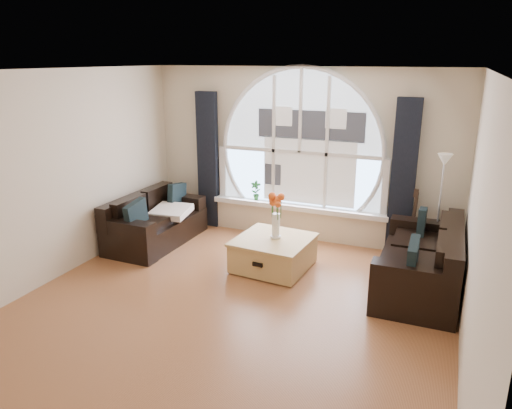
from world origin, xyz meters
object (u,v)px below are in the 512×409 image
Objects in this scene: vase_flowers at (276,211)px; potted_plant at (256,190)px; guitar at (414,223)px; sofa_left at (156,218)px; coffee_chest at (273,252)px; floor_lamp at (439,211)px; sofa_right at (420,259)px.

vase_flowers is 2.16× the size of potted_plant.
vase_flowers is at bearing -136.91° from guitar.
sofa_left is 2.07m from coffee_chest.
sofa_left is at bearing -169.41° from floor_lamp.
sofa_right is (3.97, -0.09, 0.00)m from sofa_left.
potted_plant is at bearing 173.67° from floor_lamp.
sofa_left is 0.91× the size of sofa_right.
sofa_left reaches higher than coffee_chest.
vase_flowers reaches higher than guitar.
sofa_right is at bearing 2.44° from vase_flowers.
vase_flowers is at bearing 74.00° from coffee_chest.
sofa_right is 1.07m from guitar.
sofa_right is at bearing -23.43° from potted_plant.
sofa_right is 0.96m from floor_lamp.
floor_lamp is (4.12, 0.77, 0.40)m from sofa_left.
floor_lamp is 2.88m from potted_plant.
vase_flowers is 2.25m from floor_lamp.
floor_lamp reaches higher than guitar.
vase_flowers is (-1.90, -0.08, 0.43)m from sofa_right.
guitar is (-0.18, 1.04, 0.13)m from sofa_right.
vase_flowers reaches higher than coffee_chest.
floor_lamp is at bearing 24.72° from vase_flowers.
potted_plant is (-0.82, 1.26, -0.12)m from vase_flowers.
sofa_right is at bearing -70.34° from guitar.
guitar is (1.72, 1.12, -0.30)m from vase_flowers.
coffee_chest is at bearing -136.23° from guitar.
guitar is (3.79, 0.95, 0.13)m from sofa_left.
sofa_right is 2.98m from potted_plant.
guitar is at bearing -3.08° from potted_plant.
sofa_right is 1.18× the size of floor_lamp.
floor_lamp is (2.06, 0.98, 0.56)m from coffee_chest.
sofa_left is 1.63× the size of guitar.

